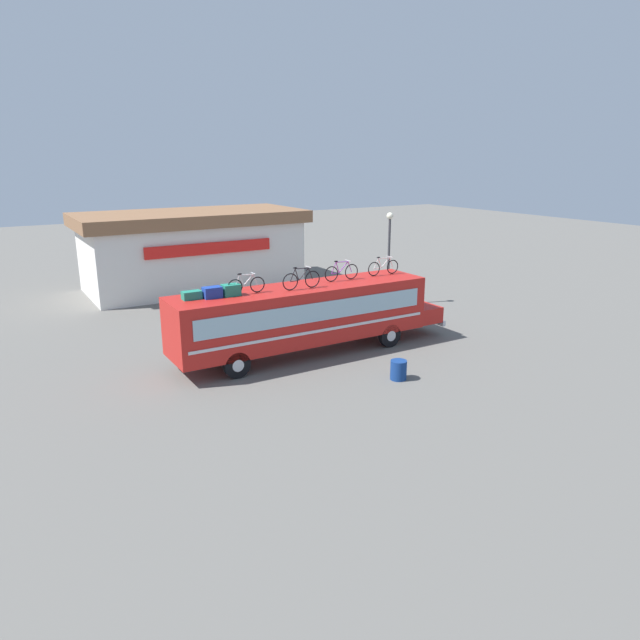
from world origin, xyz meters
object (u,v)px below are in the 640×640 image
Objects in this scene: bus at (307,314)px; rooftop_bicycle_1 at (246,285)px; luggage_bag_1 at (192,295)px; rooftop_bicycle_4 at (383,267)px; luggage_bag_3 at (231,290)px; rooftop_bicycle_3 at (341,272)px; rooftop_bicycle_2 at (301,280)px; luggage_bag_2 at (212,292)px; street_lamp at (389,246)px; trash_bin at (398,370)px.

rooftop_bicycle_1 is at bearing 179.88° from bus.
luggage_bag_1 is 9.26m from rooftop_bicycle_4.
luggage_bag_3 reaches higher than bus.
rooftop_bicycle_3 is (1.92, 0.21, 1.61)m from bus.
rooftop_bicycle_2 reaches higher than rooftop_bicycle_3.
rooftop_bicycle_4 is at bearing 1.50° from luggage_bag_2.
rooftop_bicycle_2 is at bearing -140.55° from bus.
luggage_bag_1 is 0.14× the size of street_lamp.
trash_bin is at bearing -94.87° from rooftop_bicycle_3.
street_lamp is (12.55, 5.04, 0.22)m from luggage_bag_2.
street_lamp is (8.79, 5.45, 0.04)m from rooftop_bicycle_2.
luggage_bag_3 is at bearing -178.13° from rooftop_bicycle_4.
luggage_bag_2 is at bearing -158.11° from street_lamp.
rooftop_bicycle_1 is 6.93m from trash_bin.
street_lamp reaches higher than luggage_bag_2.
rooftop_bicycle_2 is at bearing -7.23° from luggage_bag_3.
luggage_bag_1 is at bearing -179.93° from rooftop_bicycle_4.
luggage_bag_2 is at bearing 173.80° from rooftop_bicycle_2.
luggage_bag_2 is at bearing -178.50° from rooftop_bicycle_4.
rooftop_bicycle_3 is (4.71, 0.21, 0.02)m from rooftop_bicycle_1.
rooftop_bicycle_2 reaches higher than rooftop_bicycle_1.
luggage_bag_3 is 7.73m from rooftop_bicycle_4.
street_lamp reaches higher than rooftop_bicycle_4.
luggage_bag_3 is 0.39× the size of rooftop_bicycle_3.
rooftop_bicycle_3 is (6.90, -0.04, 0.22)m from luggage_bag_1.
luggage_bag_2 is at bearing 179.45° from bus.
luggage_bag_3 is 0.13× the size of street_lamp.
luggage_bag_1 reaches higher than trash_bin.
trash_bin is at bearing -36.27° from luggage_bag_1.
street_lamp is (13.32, 4.83, 0.27)m from luggage_bag_1.
trash_bin is at bearing -120.04° from rooftop_bicycle_4.
luggage_bag_1 is 0.80m from luggage_bag_2.
rooftop_bicycle_2 reaches higher than luggage_bag_2.
bus is 18.96× the size of luggage_bag_3.
rooftop_bicycle_2 is (4.53, -0.62, 0.23)m from luggage_bag_1.
rooftop_bicycle_4 reaches higher than rooftop_bicycle_1.
luggage_bag_1 is 0.95× the size of trash_bin.
luggage_bag_3 is at bearing -2.22° from luggage_bag_2.
bus is 2.52m from rooftop_bicycle_3.
luggage_bag_3 is at bearing 179.60° from rooftop_bicycle_1.
trash_bin is 12.18m from street_lamp.
bus is 1.73m from rooftop_bicycle_2.
rooftop_bicycle_1 is at bearing -0.40° from luggage_bag_3.
rooftop_bicycle_3 is 1.01× the size of rooftop_bicycle_4.
luggage_bag_2 is 3.79m from rooftop_bicycle_2.
street_lamp is at bearing 31.82° from rooftop_bicycle_2.
luggage_bag_3 is at bearing -8.92° from luggage_bag_1.
rooftop_bicycle_4 is 2.26× the size of trash_bin.
luggage_bag_1 is at bearing 173.60° from rooftop_bicycle_1.
luggage_bag_1 reaches higher than bus.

